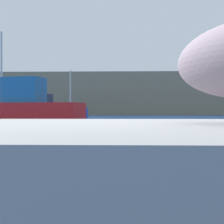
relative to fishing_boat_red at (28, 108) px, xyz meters
name	(u,v)px	position (x,y,z in m)	size (l,w,h in m)	color
hillside_backdrop	(126,95)	(5.84, 46.48, 2.53)	(140.00, 17.34, 7.06)	#7F755B
fishing_boat_red	(28,108)	(0.00, 0.00, 0.00)	(6.71, 3.57, 5.71)	red
fishing_boat_blue	(43,110)	(-1.97, 12.64, -0.17)	(8.25, 3.79, 4.65)	blue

